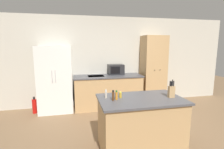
# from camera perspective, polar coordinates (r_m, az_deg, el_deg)

# --- Properties ---
(ground_plane) EXTENTS (14.00, 14.00, 0.00)m
(ground_plane) POSITION_cam_1_polar(r_m,az_deg,el_deg) (3.56, 10.63, -20.53)
(ground_plane) COLOR #846647
(wall_back) EXTENTS (7.20, 0.06, 2.60)m
(wall_back) POSITION_cam_1_polar(r_m,az_deg,el_deg) (5.33, 1.17, 4.40)
(wall_back) COLOR beige
(wall_back) RESTS_ON ground_plane
(refrigerator) EXTENTS (0.88, 0.68, 1.76)m
(refrigerator) POSITION_cam_1_polar(r_m,az_deg,el_deg) (4.90, -18.02, -1.49)
(refrigerator) COLOR white
(refrigerator) RESTS_ON ground_plane
(back_counter) EXTENTS (1.93, 0.70, 0.93)m
(back_counter) POSITION_cam_1_polar(r_m,az_deg,el_deg) (5.06, -1.32, -5.49)
(back_counter) COLOR tan
(back_counter) RESTS_ON ground_plane
(pantry_cabinet) EXTENTS (0.69, 0.56, 2.06)m
(pantry_cabinet) POSITION_cam_1_polar(r_m,az_deg,el_deg) (5.45, 13.28, 1.40)
(pantry_cabinet) COLOR tan
(pantry_cabinet) RESTS_ON ground_plane
(kitchen_island) EXTENTS (1.41, 0.88, 0.90)m
(kitchen_island) POSITION_cam_1_polar(r_m,az_deg,el_deg) (3.15, 9.17, -15.45)
(kitchen_island) COLOR tan
(kitchen_island) RESTS_ON ground_plane
(microwave) EXTENTS (0.44, 0.33, 0.29)m
(microwave) POSITION_cam_1_polar(r_m,az_deg,el_deg) (5.13, 1.27, 1.66)
(microwave) COLOR #232326
(microwave) RESTS_ON back_counter
(knife_block) EXTENTS (0.10, 0.07, 0.31)m
(knife_block) POSITION_cam_1_polar(r_m,az_deg,el_deg) (3.13, 18.81, -5.15)
(knife_block) COLOR tan
(knife_block) RESTS_ON kitchen_island
(spice_bottle_tall_dark) EXTENTS (0.05, 0.05, 0.11)m
(spice_bottle_tall_dark) POSITION_cam_1_polar(r_m,az_deg,el_deg) (2.96, 2.75, -6.67)
(spice_bottle_tall_dark) COLOR gold
(spice_bottle_tall_dark) RESTS_ON kitchen_island
(spice_bottle_short_red) EXTENTS (0.04, 0.04, 0.15)m
(spice_bottle_short_red) POSITION_cam_1_polar(r_m,az_deg,el_deg) (2.94, -2.00, -6.43)
(spice_bottle_short_red) COLOR beige
(spice_bottle_short_red) RESTS_ON kitchen_island
(spice_bottle_amber_oil) EXTENTS (0.04, 0.04, 0.16)m
(spice_bottle_amber_oil) POSITION_cam_1_polar(r_m,az_deg,el_deg) (2.86, 1.46, -6.80)
(spice_bottle_amber_oil) COLOR orange
(spice_bottle_amber_oil) RESTS_ON kitchen_island
(spice_bottle_green_herb) EXTENTS (0.04, 0.04, 0.17)m
(spice_bottle_green_herb) POSITION_cam_1_polar(r_m,az_deg,el_deg) (2.80, 0.37, -6.95)
(spice_bottle_green_herb) COLOR #563319
(spice_bottle_green_herb) RESTS_ON kitchen_island
(fire_extinguisher) EXTENTS (0.11, 0.11, 0.44)m
(fire_extinguisher) POSITION_cam_1_polar(r_m,az_deg,el_deg) (5.11, -23.97, -9.34)
(fire_extinguisher) COLOR red
(fire_extinguisher) RESTS_ON ground_plane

